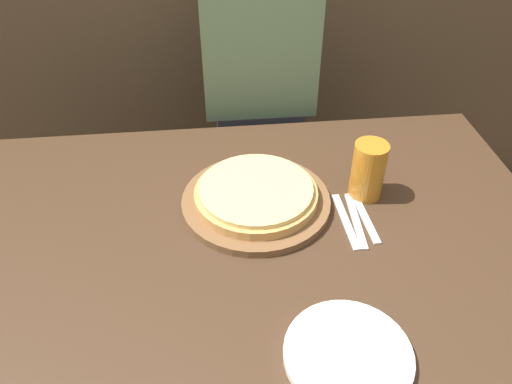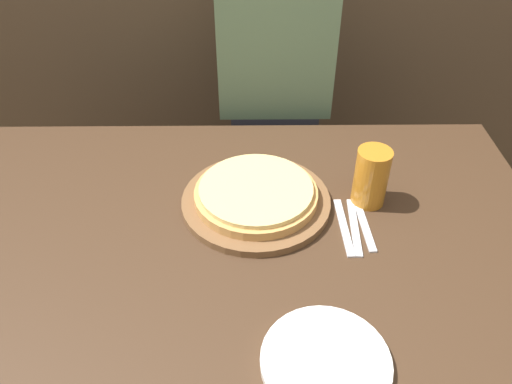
% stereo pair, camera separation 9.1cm
% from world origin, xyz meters
% --- Properties ---
extents(dining_table, '(1.51, 0.97, 0.72)m').
position_xyz_m(dining_table, '(0.00, 0.00, 0.36)').
color(dining_table, '#3D2819').
rests_on(dining_table, ground_plane).
extents(pizza_on_board, '(0.37, 0.37, 0.06)m').
position_xyz_m(pizza_on_board, '(0.05, 0.11, 0.75)').
color(pizza_on_board, brown).
rests_on(pizza_on_board, dining_table).
extents(beer_glass, '(0.08, 0.08, 0.15)m').
position_xyz_m(beer_glass, '(0.33, 0.12, 0.80)').
color(beer_glass, '#B7701E').
rests_on(beer_glass, dining_table).
extents(dinner_plate, '(0.24, 0.24, 0.02)m').
position_xyz_m(dinner_plate, '(0.17, -0.33, 0.73)').
color(dinner_plate, white).
rests_on(dinner_plate, dining_table).
extents(fork, '(0.02, 0.20, 0.00)m').
position_xyz_m(fork, '(0.26, 0.03, 0.72)').
color(fork, silver).
rests_on(fork, dining_table).
extents(dinner_knife, '(0.03, 0.20, 0.00)m').
position_xyz_m(dinner_knife, '(0.29, 0.03, 0.72)').
color(dinner_knife, silver).
rests_on(dinner_knife, dining_table).
extents(spoon, '(0.03, 0.17, 0.00)m').
position_xyz_m(spoon, '(0.31, 0.03, 0.72)').
color(spoon, silver).
rests_on(spoon, dining_table).
extents(diner_person, '(0.35, 0.20, 1.31)m').
position_xyz_m(diner_person, '(0.12, 0.65, 0.64)').
color(diner_person, '#33333D').
rests_on(diner_person, ground_plane).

